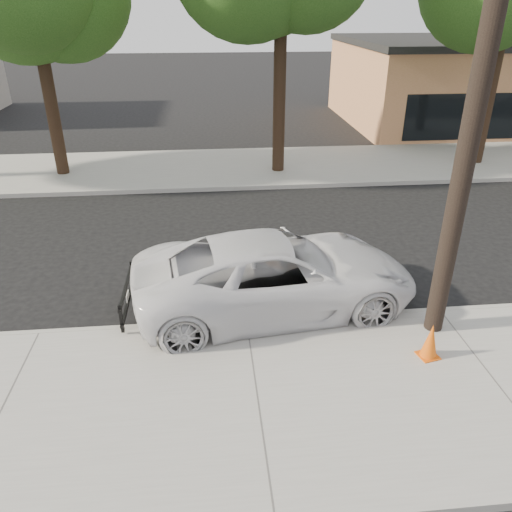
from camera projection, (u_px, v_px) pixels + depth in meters
The scene contains 7 objects.
ground at pixel (239, 275), 11.87m from camera, with size 120.00×120.00×0.00m, color black.
near_sidewalk at pixel (258, 401), 8.02m from camera, with size 90.00×4.40×0.15m, color gray.
far_sidewalk at pixel (224, 168), 19.38m from camera, with size 90.00×5.00×0.15m, color gray.
curb_near at pixel (246, 323), 9.98m from camera, with size 90.00×0.12×0.16m, color #9E9B93.
utility_pole at pixel (480, 83), 7.66m from camera, with size 1.40×0.34×9.00m.
police_cruiser at pixel (276, 274), 10.27m from camera, with size 2.68×5.81×1.61m, color silver.
traffic_cone at pixel (430, 341), 8.78m from camera, with size 0.41×0.41×0.67m.
Camera 1 is at (-0.62, -10.36, 5.80)m, focal length 35.00 mm.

